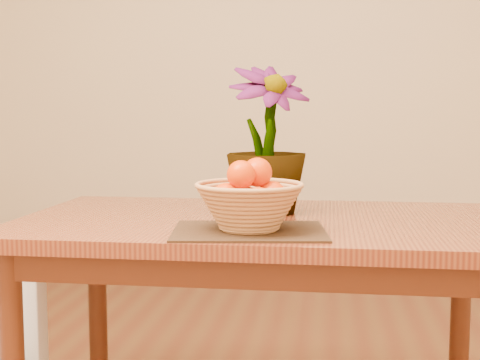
# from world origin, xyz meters

# --- Properties ---
(wall_back) EXTENTS (4.00, 0.02, 2.70)m
(wall_back) POSITION_xyz_m (0.00, 2.25, 1.35)
(wall_back) COLOR beige
(wall_back) RESTS_ON floor
(table) EXTENTS (1.40, 0.80, 0.75)m
(table) POSITION_xyz_m (0.00, 0.30, 0.66)
(table) COLOR brown
(table) RESTS_ON floor
(placemat) EXTENTS (0.42, 0.34, 0.01)m
(placemat) POSITION_xyz_m (-0.01, 0.07, 0.75)
(placemat) COLOR #321F12
(placemat) RESTS_ON table
(wicker_basket) EXTENTS (0.28, 0.28, 0.11)m
(wicker_basket) POSITION_xyz_m (-0.01, 0.07, 0.81)
(wicker_basket) COLOR tan
(wicker_basket) RESTS_ON placemat
(orange_pile) EXTENTS (0.19, 0.18, 0.14)m
(orange_pile) POSITION_xyz_m (-0.01, 0.07, 0.86)
(orange_pile) COLOR #D34103
(orange_pile) RESTS_ON wicker_basket
(potted_plant) EXTENTS (0.34, 0.34, 0.45)m
(potted_plant) POSITION_xyz_m (-0.00, 0.40, 0.97)
(potted_plant) COLOR #1A4714
(potted_plant) RESTS_ON table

